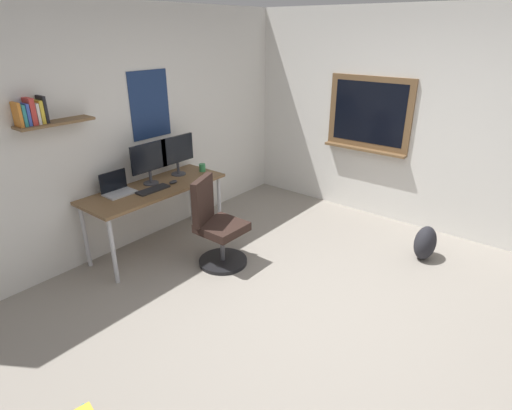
# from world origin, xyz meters

# --- Properties ---
(ground_plane) EXTENTS (5.20, 5.20, 0.00)m
(ground_plane) POSITION_xyz_m (0.00, 0.00, 0.00)
(ground_plane) COLOR gray
(ground_plane) RESTS_ON ground
(wall_back) EXTENTS (5.00, 0.30, 2.60)m
(wall_back) POSITION_xyz_m (-0.01, 2.45, 1.30)
(wall_back) COLOR silver
(wall_back) RESTS_ON ground
(wall_right) EXTENTS (0.22, 5.00, 2.60)m
(wall_right) POSITION_xyz_m (2.45, 0.03, 1.30)
(wall_right) COLOR silver
(wall_right) RESTS_ON ground
(desk) EXTENTS (1.61, 0.62, 0.74)m
(desk) POSITION_xyz_m (-0.01, 2.06, 0.67)
(desk) COLOR brown
(desk) RESTS_ON ground
(office_chair) EXTENTS (0.53, 0.55, 0.95)m
(office_chair) POSITION_xyz_m (0.15, 1.30, 0.41)
(office_chair) COLOR black
(office_chair) RESTS_ON ground
(laptop) EXTENTS (0.31, 0.21, 0.23)m
(laptop) POSITION_xyz_m (-0.37, 2.21, 0.80)
(laptop) COLOR #ADAFB5
(laptop) RESTS_ON desk
(monitor_primary) EXTENTS (0.46, 0.17, 0.46)m
(monitor_primary) POSITION_xyz_m (0.03, 2.16, 1.01)
(monitor_primary) COLOR #38383D
(monitor_primary) RESTS_ON desk
(monitor_secondary) EXTENTS (0.46, 0.17, 0.46)m
(monitor_secondary) POSITION_xyz_m (0.43, 2.16, 1.01)
(monitor_secondary) COLOR #38383D
(monitor_secondary) RESTS_ON desk
(keyboard) EXTENTS (0.37, 0.13, 0.02)m
(keyboard) POSITION_xyz_m (-0.09, 1.98, 0.75)
(keyboard) COLOR black
(keyboard) RESTS_ON desk
(computer_mouse) EXTENTS (0.10, 0.06, 0.03)m
(computer_mouse) POSITION_xyz_m (0.19, 1.98, 0.76)
(computer_mouse) COLOR #262628
(computer_mouse) RESTS_ON desk
(coffee_mug) EXTENTS (0.08, 0.08, 0.09)m
(coffee_mug) POSITION_xyz_m (0.69, 2.03, 0.79)
(coffee_mug) COLOR #338C4C
(coffee_mug) RESTS_ON desk
(backpack) EXTENTS (0.32, 0.22, 0.38)m
(backpack) POSITION_xyz_m (1.63, -0.41, 0.19)
(backpack) COLOR #232328
(backpack) RESTS_ON ground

